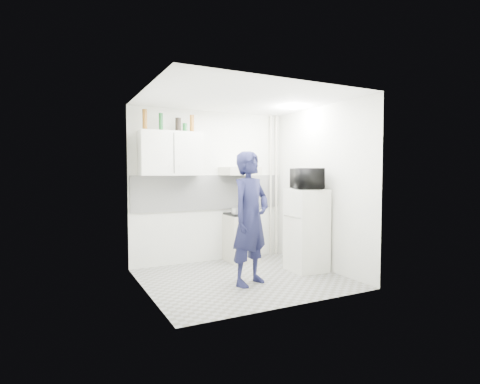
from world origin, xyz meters
name	(u,v)px	position (x,y,z in m)	size (l,w,h in m)	color
floor	(243,279)	(0.00, 0.00, 0.00)	(2.80, 2.80, 0.00)	gray
ceiling	(243,98)	(0.00, 0.00, 2.60)	(2.80, 2.80, 0.00)	white
wall_back	(210,187)	(0.00, 1.25, 1.30)	(2.80, 2.80, 0.00)	white
wall_left	(146,192)	(-1.40, 0.00, 1.30)	(2.60, 2.60, 0.00)	white
wall_right	(320,188)	(1.40, 0.00, 1.30)	(2.60, 2.60, 0.00)	white
person	(251,218)	(-0.03, -0.27, 0.92)	(0.67, 0.44, 1.84)	#18193B
stove	(241,238)	(0.47, 1.00, 0.40)	(0.51, 0.51, 0.81)	beige
fridge	(306,230)	(1.10, -0.04, 0.64)	(0.53, 0.53, 1.29)	white
stove_top	(241,214)	(0.47, 1.00, 0.82)	(0.49, 0.49, 0.03)	black
saucepan	(236,211)	(0.38, 0.99, 0.89)	(0.17, 0.17, 0.10)	silver
microwave	(307,179)	(1.10, -0.04, 1.45)	(0.40, 0.59, 0.33)	black
bottle_a	(145,120)	(-1.16, 1.07, 2.36)	(0.07, 0.07, 0.32)	brown
bottle_c	(161,122)	(-0.90, 1.07, 2.34)	(0.07, 0.07, 0.28)	#144C1E
canister_a	(178,125)	(-0.62, 1.07, 2.31)	(0.09, 0.09, 0.22)	black
canister_b	(185,128)	(-0.51, 1.07, 2.27)	(0.08, 0.08, 0.14)	#144C1E
bottle_e	(192,124)	(-0.39, 1.07, 2.34)	(0.07, 0.07, 0.29)	brown
upper_cabinet	(171,154)	(-0.75, 1.07, 1.85)	(1.00, 0.35, 0.70)	white
range_hood	(240,171)	(0.45, 1.00, 1.57)	(0.60, 0.50, 0.14)	beige
backsplash	(211,192)	(0.00, 1.24, 1.20)	(2.74, 0.03, 0.60)	white
pipe_a	(276,186)	(1.30, 1.17, 1.30)	(0.05, 0.05, 2.60)	beige
pipe_b	(271,186)	(1.18, 1.17, 1.30)	(0.04, 0.04, 2.60)	beige
ceiling_spot_fixture	(293,108)	(1.00, 0.20, 2.57)	(0.10, 0.10, 0.02)	white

